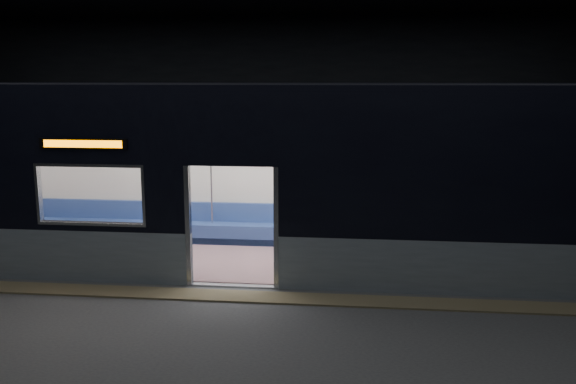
# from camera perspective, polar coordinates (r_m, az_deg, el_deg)

# --- Properties ---
(station_floor) EXTENTS (24.00, 14.00, 0.01)m
(station_floor) POSITION_cam_1_polar(r_m,az_deg,el_deg) (9.46, -6.43, -10.91)
(station_floor) COLOR #47494C
(station_floor) RESTS_ON ground
(station_envelope) EXTENTS (24.00, 14.00, 5.00)m
(station_envelope) POSITION_cam_1_polar(r_m,az_deg,el_deg) (8.80, -6.94, 11.89)
(station_envelope) COLOR black
(station_envelope) RESTS_ON station_floor
(tactile_strip) EXTENTS (22.80, 0.50, 0.03)m
(tactile_strip) POSITION_cam_1_polar(r_m,az_deg,el_deg) (9.95, -5.73, -9.65)
(tactile_strip) COLOR #8C7F59
(tactile_strip) RESTS_ON station_floor
(metro_car) EXTENTS (18.00, 3.04, 3.35)m
(metro_car) POSITION_cam_1_polar(r_m,az_deg,el_deg) (11.40, -3.86, 2.52)
(metro_car) COLOR #909DAC
(metro_car) RESTS_ON station_floor
(passenger) EXTENTS (0.39, 0.63, 1.26)m
(passenger) POSITION_cam_1_polar(r_m,az_deg,el_deg) (12.72, 18.49, -2.16)
(passenger) COLOR black
(passenger) RESTS_ON metro_car
(handbag) EXTENTS (0.24, 0.20, 0.12)m
(handbag) POSITION_cam_1_polar(r_m,az_deg,el_deg) (12.55, 18.46, -2.83)
(handbag) COLOR black
(handbag) RESTS_ON passenger
(transit_map) EXTENTS (0.90, 0.03, 0.58)m
(transit_map) POSITION_cam_1_polar(r_m,az_deg,el_deg) (12.83, 17.29, 1.15)
(transit_map) COLOR white
(transit_map) RESTS_ON metro_car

